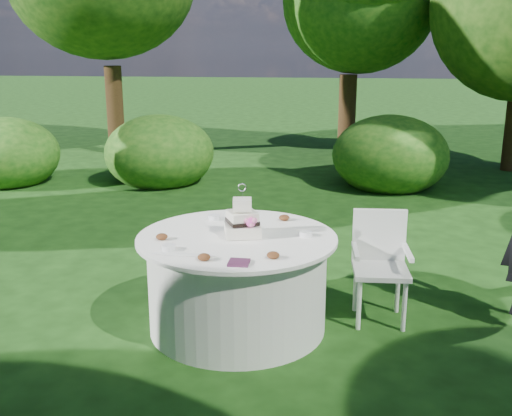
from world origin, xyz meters
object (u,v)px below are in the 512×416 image
(table, at_px, (237,282))
(chair, at_px, (380,258))
(cake, at_px, (243,222))
(napkins, at_px, (239,263))

(table, height_order, chair, chair)
(cake, height_order, chair, cake)
(napkins, xyz_separation_m, chair, (1.01, 0.96, -0.26))
(cake, bearing_deg, table, -162.81)
(chair, bearing_deg, cake, -162.69)
(cake, relative_size, chair, 0.46)
(cake, xyz_separation_m, chair, (1.08, 0.34, -0.36))
(chair, bearing_deg, napkins, -136.47)
(napkins, distance_m, chair, 1.42)
(cake, bearing_deg, chair, 17.31)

